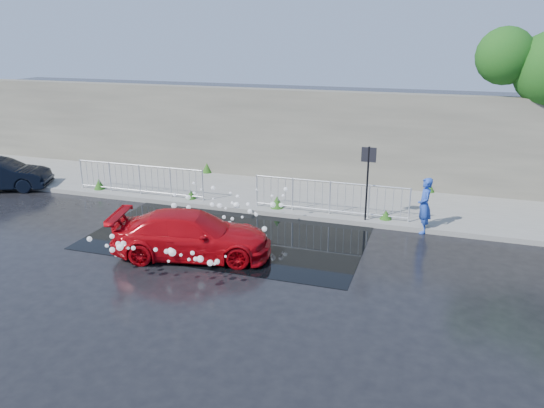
{
  "coord_description": "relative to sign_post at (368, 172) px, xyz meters",
  "views": [
    {
      "loc": [
        6.32,
        -12.68,
        5.83
      ],
      "look_at": [
        1.72,
        1.27,
        1.0
      ],
      "focal_mm": 35.0,
      "sensor_mm": 36.0,
      "label": 1
    }
  ],
  "objects": [
    {
      "name": "dark_car",
      "position": [
        -13.83,
        -0.5,
        -1.13
      ],
      "size": [
        3.82,
        2.54,
        1.19
      ],
      "primitive_type": "imported",
      "rotation": [
        0.0,
        0.0,
        1.96
      ],
      "color": "black",
      "rests_on": "ground"
    },
    {
      "name": "weeds",
      "position": [
        -4.69,
        1.41,
        -1.39
      ],
      "size": [
        12.17,
        3.93,
        0.41
      ],
      "color": "#1A4B14",
      "rests_on": "pavement"
    },
    {
      "name": "puddle",
      "position": [
        -3.7,
        -2.1,
        -1.72
      ],
      "size": [
        8.0,
        5.0,
        0.01
      ],
      "primitive_type": "cube",
      "color": "black",
      "rests_on": "ground"
    },
    {
      "name": "ground",
      "position": [
        -4.2,
        -3.1,
        -1.72
      ],
      "size": [
        90.0,
        90.0,
        0.0
      ],
      "primitive_type": "plane",
      "color": "black",
      "rests_on": "ground"
    },
    {
      "name": "pavement",
      "position": [
        -4.2,
        1.9,
        -1.65
      ],
      "size": [
        30.0,
        4.0,
        0.15
      ],
      "primitive_type": "cube",
      "color": "slate",
      "rests_on": "ground"
    },
    {
      "name": "railing_right",
      "position": [
        -1.2,
        0.25,
        -0.99
      ],
      "size": [
        5.05,
        0.05,
        1.1
      ],
      "color": "silver",
      "rests_on": "pavement"
    },
    {
      "name": "water_spray",
      "position": [
        -4.03,
        -3.23,
        -1.01
      ],
      "size": [
        3.63,
        5.65,
        1.03
      ],
      "color": "white",
      "rests_on": "ground"
    },
    {
      "name": "retaining_wall",
      "position": [
        -4.2,
        4.1,
        0.18
      ],
      "size": [
        30.0,
        0.6,
        3.5
      ],
      "primitive_type": "cube",
      "color": "#575349",
      "rests_on": "pavement"
    },
    {
      "name": "red_car",
      "position": [
        -4.05,
        -3.9,
        -1.11
      ],
      "size": [
        4.52,
        2.67,
        1.23
      ],
      "primitive_type": "imported",
      "rotation": [
        0.0,
        0.0,
        1.81
      ],
      "color": "#AC060E",
      "rests_on": "ground"
    },
    {
      "name": "railing_left",
      "position": [
        -8.2,
        0.25,
        -0.99
      ],
      "size": [
        5.05,
        0.05,
        1.1
      ],
      "color": "silver",
      "rests_on": "pavement"
    },
    {
      "name": "sign_post",
      "position": [
        0.0,
        0.0,
        0.0
      ],
      "size": [
        0.45,
        0.06,
        2.5
      ],
      "color": "black",
      "rests_on": "ground"
    },
    {
      "name": "person",
      "position": [
        1.75,
        -0.1,
        -0.88
      ],
      "size": [
        0.54,
        0.7,
        1.7
      ],
      "primitive_type": "imported",
      "rotation": [
        0.0,
        0.0,
        -1.33
      ],
      "color": "#2346B2",
      "rests_on": "ground"
    },
    {
      "name": "curb",
      "position": [
        -4.2,
        -0.1,
        -1.64
      ],
      "size": [
        30.0,
        0.25,
        0.16
      ],
      "primitive_type": "cube",
      "color": "slate",
      "rests_on": "ground"
    }
  ]
}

